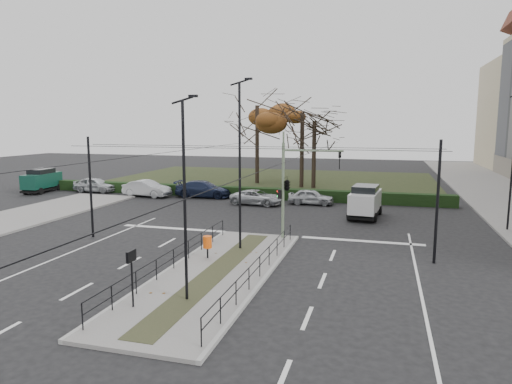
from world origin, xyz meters
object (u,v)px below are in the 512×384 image
(litter_bin, at_px, (207,242))
(info_panel, at_px, (131,263))
(white_van, at_px, (365,201))
(bare_tree_near, at_px, (314,126))
(streetlamp_median_near, at_px, (185,199))
(parked_car_fifth, at_px, (311,197))
(bare_tree_center, at_px, (302,118))
(traffic_light, at_px, (289,183))
(parked_car_fourth, at_px, (257,197))
(green_van, at_px, (42,180))
(parked_car_second, at_px, (147,189))
(streetlamp_median_far, at_px, (240,164))
(parked_car_first, at_px, (95,185))
(parked_car_third, at_px, (204,189))
(rust_tree, at_px, (257,105))

(litter_bin, relative_size, info_panel, 0.53)
(litter_bin, height_order, white_van, white_van)
(bare_tree_near, bearing_deg, streetlamp_median_near, -89.75)
(bare_tree_near, xyz_separation_m, parked_car_fifth, (1.27, -9.70, -5.89))
(bare_tree_center, bearing_deg, traffic_light, -81.86)
(traffic_light, distance_m, bare_tree_center, 22.77)
(parked_car_fourth, height_order, green_van, green_van)
(parked_car_second, xyz_separation_m, bare_tree_center, (12.87, 9.88, 6.62))
(streetlamp_median_near, distance_m, white_van, 19.39)
(litter_bin, distance_m, parked_car_fourth, 16.24)
(parked_car_second, height_order, white_van, white_van)
(streetlamp_median_far, bearing_deg, bare_tree_near, 89.75)
(traffic_light, xyz_separation_m, litter_bin, (-2.99, -5.13, -2.42))
(parked_car_first, bearing_deg, streetlamp_median_far, -128.56)
(streetlamp_median_near, bearing_deg, parked_car_second, 122.25)
(parked_car_second, xyz_separation_m, green_van, (-11.50, -0.27, 0.46))
(parked_car_first, bearing_deg, traffic_light, -120.74)
(info_panel, distance_m, parked_car_fourth, 22.64)
(parked_car_first, bearing_deg, litter_bin, -133.49)
(litter_bin, relative_size, streetlamp_median_far, 0.12)
(parked_car_first, bearing_deg, streetlamp_median_near, -138.79)
(green_van, bearing_deg, parked_car_third, 4.70)
(streetlamp_median_near, distance_m, parked_car_third, 25.69)
(green_van, relative_size, bare_tree_near, 0.51)
(streetlamp_median_near, relative_size, parked_car_fifth, 1.99)
(parked_car_fourth, bearing_deg, parked_car_third, 71.54)
(parked_car_third, distance_m, bare_tree_near, 13.64)
(traffic_light, xyz_separation_m, bare_tree_center, (-3.17, 22.19, 4.03))
(traffic_light, xyz_separation_m, bare_tree_near, (-1.86, 21.96, 3.18))
(parked_car_fifth, bearing_deg, litter_bin, 172.37)
(streetlamp_median_far, height_order, parked_car_first, streetlamp_median_far)
(parked_car_first, distance_m, parked_car_fourth, 17.61)
(parked_car_second, relative_size, parked_car_fourth, 1.05)
(streetlamp_median_near, distance_m, parked_car_first, 31.78)
(streetlamp_median_near, xyz_separation_m, white_van, (5.75, 18.30, -2.77))
(white_van, bearing_deg, green_van, 172.54)
(litter_bin, xyz_separation_m, parked_car_fourth, (-2.01, 16.11, -0.32))
(white_van, bearing_deg, bare_tree_center, 116.80)
(parked_car_first, bearing_deg, green_van, 105.97)
(traffic_light, xyz_separation_m, streetlamp_median_near, (-1.72, -10.39, 0.64))
(rust_tree, bearing_deg, parked_car_third, -101.49)
(rust_tree, bearing_deg, streetlamp_median_near, -78.68)
(bare_tree_center, distance_m, parked_car_fifth, 12.27)
(litter_bin, xyz_separation_m, parked_car_fifth, (2.41, 17.39, -0.28))
(litter_bin, relative_size, green_van, 0.24)
(info_panel, relative_size, streetlamp_median_far, 0.24)
(rust_tree, xyz_separation_m, parked_car_fifth, (8.04, -11.84, -8.14))
(white_van, bearing_deg, streetlamp_median_near, -107.45)
(streetlamp_median_far, height_order, parked_car_third, streetlamp_median_far)
(streetlamp_median_far, bearing_deg, traffic_light, 56.68)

